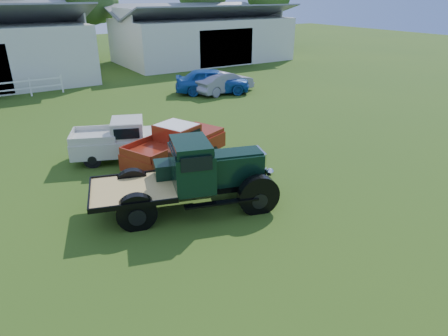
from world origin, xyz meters
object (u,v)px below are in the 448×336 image
misc_car_grey (224,82)px  red_pickup (176,145)px  vintage_flatbed (188,175)px  misc_car_blue (212,81)px  white_pickup (126,140)px

misc_car_grey → red_pickup: bearing=129.3°
vintage_flatbed → misc_car_grey: bearing=70.7°
red_pickup → misc_car_grey: size_ratio=1.04×
misc_car_blue → misc_car_grey: size_ratio=1.13×
white_pickup → misc_car_grey: bearing=60.8°
misc_car_blue → white_pickup: bearing=158.2°
vintage_flatbed → red_pickup: 3.55m
red_pickup → misc_car_blue: bearing=29.9°
vintage_flatbed → white_pickup: size_ratio=1.27×
red_pickup → white_pickup: bearing=108.2°
red_pickup → white_pickup: size_ratio=1.02×
red_pickup → misc_car_grey: bearing=26.3°
red_pickup → white_pickup: (-1.43, 1.65, -0.01)m
vintage_flatbed → misc_car_grey: vintage_flatbed is taller
red_pickup → vintage_flatbed: bearing=-132.3°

